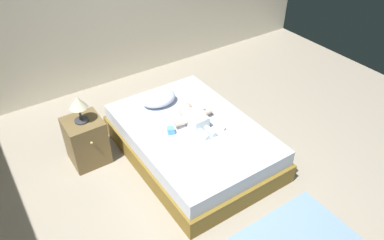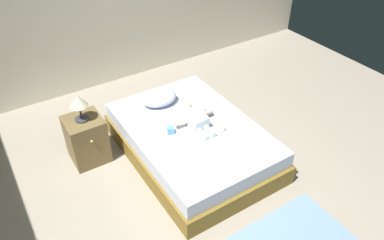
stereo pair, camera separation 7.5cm
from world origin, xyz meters
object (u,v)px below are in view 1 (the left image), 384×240
Objects in this scene: bed at (192,141)px; baby at (193,117)px; pillow at (158,98)px; toy_block at (171,131)px; nightstand at (86,141)px; lamp at (78,104)px; toothbrush at (207,111)px; baby_bottle at (221,127)px.

baby is (0.06, 0.07, 0.29)m from bed.
pillow reaches higher than toy_block.
nightstand is 1.01m from toy_block.
bed is 3.53× the size of nightstand.
toy_block is at bearing 172.26° from bed.
baby reaches higher than nightstand.
baby is 1.92× the size of lamp.
toy_block is at bearing -35.28° from lamp.
pillow is 0.79× the size of nightstand.
bed is 0.43m from toothbrush.
toothbrush is at bearing 79.19° from baby_bottle.
nightstand is (-1.41, 0.45, -0.14)m from toothbrush.
pillow is at bearing 97.51° from bed.
nightstand is 4.89× the size of baby_bottle.
toothbrush is at bearing 25.81° from bed.
pillow is at bearing 111.71° from baby_bottle.
baby is at bearing 124.23° from baby_bottle.
bed is at bearing -7.74° from toy_block.
nightstand is at bearing 150.44° from bed.
pillow is 3.84× the size of baby_bottle.
lamp is (0.00, 0.00, 0.52)m from nightstand.
toothbrush is 1.09× the size of baby_bottle.
toy_block is (0.81, -0.58, -0.35)m from lamp.
toy_block is at bearing -174.58° from baby.
toothbrush reaches higher than bed.
baby_bottle is at bearing -31.96° from nightstand.
pillow reaches higher than nightstand.
toy_block is (-0.59, -0.12, 0.03)m from toothbrush.
pillow is 0.73× the size of baby.
baby reaches higher than baby_bottle.
pillow is 4.58× the size of toy_block.
bed is at bearing -132.41° from baby.
baby is at bearing -25.55° from lamp.
pillow reaches higher than toothbrush.
nightstand is at bearing -90.00° from lamp.
toothbrush is (0.27, 0.09, -0.07)m from baby.
toothbrush is at bearing -17.78° from lamp.
pillow is 1.04m from lamp.
lamp is at bearing 162.22° from toothbrush.
baby_bottle is at bearing -31.96° from lamp.
bed is at bearing -29.56° from nightstand.
pillow is 0.92m from baby_bottle.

